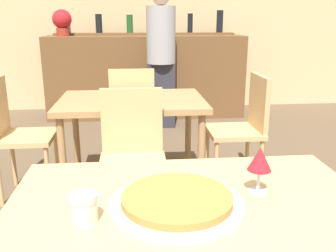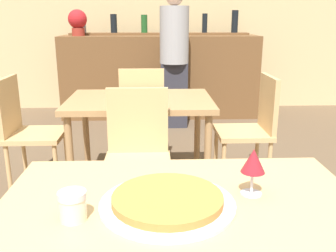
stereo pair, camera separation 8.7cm
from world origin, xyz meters
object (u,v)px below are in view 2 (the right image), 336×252
Objects in this scene: cheese_shaker at (73,206)px; chair_far_side_left at (25,127)px; chair_far_side_back at (142,109)px; pizza_tray at (167,201)px; chair_far_side_right at (253,124)px; potted_plant at (78,21)px; chair_far_side_front at (138,150)px; wine_glass at (253,162)px; person_standing at (174,55)px.

chair_far_side_left is at bearing 112.74° from cheese_shaker.
pizza_tray is at bearing 93.71° from chair_far_side_back.
chair_far_side_right is 2.10× the size of pizza_tray.
cheese_shaker is 4.12m from potted_plant.
chair_far_side_front reaches higher than cheese_shaker.
potted_plant is at bearing 100.26° from cheese_shaker.
chair_far_side_back is 2.10× the size of pizza_tray.
wine_glass is (0.42, -2.12, 0.33)m from chair_far_side_back.
chair_far_side_right is 0.55× the size of person_standing.
chair_far_side_front is 1.09m from chair_far_side_back.
chair_far_side_back is 2.72× the size of potted_plant.
chair_far_side_right is 2.72× the size of potted_plant.
chair_far_side_front and chair_far_side_back have the same top height.
wine_glass is at bearing -88.70° from person_standing.
chair_far_side_right is at bearing 32.45° from chair_far_side_front.
chair_far_side_back and chair_far_side_right have the same top height.
chair_far_side_back is 2.19m from wine_glass.
wine_glass reaches higher than pizza_tray.
chair_far_side_front is at bearing 83.54° from cheese_shaker.
chair_far_side_right is 1.81m from pizza_tray.
potted_plant is at bearing -143.23° from chair_far_side_right.
potted_plant reaches higher than chair_far_side_right.
wine_glass is at bearing 101.31° from chair_far_side_back.
pizza_tray is at bearing -75.73° from potted_plant.
chair_far_side_left is 1.94m from pizza_tray.
chair_far_side_front is at bearing -98.57° from person_standing.
chair_far_side_back is 1.00× the size of chair_far_side_left.
chair_far_side_right is at bearing 66.60° from pizza_tray.
cheese_shaker is 0.27× the size of potted_plant.
chair_far_side_front is 0.55× the size of person_standing.
wine_glass is 0.48× the size of potted_plant.
wine_glass is at bearing 13.88° from pizza_tray.
potted_plant reaches higher than pizza_tray.
person_standing is at bearing -23.64° from potted_plant.
person_standing is 3.35m from wine_glass.
chair_far_side_back is at bearing -57.55° from chair_far_side_left.
person_standing reaches higher than chair_far_side_front.
potted_plant is (-0.86, 1.75, 0.74)m from chair_far_side_back.
wine_glass is (0.28, 0.07, 0.10)m from pizza_tray.
chair_far_side_left is at bearing 129.04° from wine_glass.
person_standing reaches higher than wine_glass.
pizza_tray is at bearing -166.12° from wine_glass.
wine_glass is at bearing -15.27° from chair_far_side_right.
chair_far_side_back is at bearing 90.00° from chair_far_side_front.
chair_far_side_left is at bearing 32.45° from chair_far_side_back.
chair_far_side_left is 2.06m from wine_glass.
chair_far_side_back is at bearing -122.45° from chair_far_side_right.
chair_far_side_left reaches higher than cheese_shaker.
cheese_shaker is at bearing -157.26° from chair_far_side_left.
pizza_tray is (1.00, -1.65, 0.23)m from chair_far_side_left.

